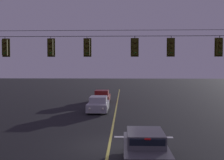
% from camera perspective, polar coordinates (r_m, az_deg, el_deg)
% --- Properties ---
extents(ground_plane, '(180.00, 180.00, 0.00)m').
position_cam_1_polar(ground_plane, '(15.32, -0.56, -12.87)').
color(ground_plane, black).
extents(lane_centre_stripe, '(0.14, 60.00, 0.01)m').
position_cam_1_polar(lane_centre_stripe, '(23.78, 0.48, -7.32)').
color(lane_centre_stripe, '#D1C64C').
rests_on(lane_centre_stripe, ground).
extents(stop_bar_paint, '(3.40, 0.36, 0.01)m').
position_cam_1_polar(stop_bar_paint, '(17.34, 6.19, -11.04)').
color(stop_bar_paint, silver).
rests_on(stop_bar_paint, ground).
extents(signal_span_assembly, '(20.30, 0.32, 7.31)m').
position_cam_1_polar(signal_span_assembly, '(17.43, -0.13, 1.69)').
color(signal_span_assembly, '#423021').
rests_on(signal_span_assembly, ground).
extents(traffic_light_leftmost, '(0.48, 0.41, 1.22)m').
position_cam_1_polar(traffic_light_leftmost, '(18.86, -20.20, 6.00)').
color(traffic_light_leftmost, black).
extents(traffic_light_left_inner, '(0.48, 0.41, 1.22)m').
position_cam_1_polar(traffic_light_left_inner, '(17.98, -11.95, 6.28)').
color(traffic_light_left_inner, black).
extents(traffic_light_centre, '(0.48, 0.41, 1.22)m').
position_cam_1_polar(traffic_light_centre, '(17.57, -4.89, 6.41)').
color(traffic_light_centre, black).
extents(traffic_light_right_inner, '(0.48, 0.41, 1.22)m').
position_cam_1_polar(traffic_light_right_inner, '(17.45, 4.48, 6.44)').
color(traffic_light_right_inner, black).
extents(traffic_light_rightmost, '(0.48, 0.41, 1.22)m').
position_cam_1_polar(traffic_light_rightmost, '(17.66, 11.52, 6.35)').
color(traffic_light_rightmost, black).
extents(traffic_light_far_right, '(0.48, 0.41, 1.22)m').
position_cam_1_polar(traffic_light_far_right, '(18.33, 20.31, 6.10)').
color(traffic_light_far_right, black).
extents(car_waiting_near_lane, '(1.80, 4.33, 1.39)m').
position_cam_1_polar(car_waiting_near_lane, '(12.70, 6.49, -13.10)').
color(car_waiting_near_lane, '#4C4C51').
rests_on(car_waiting_near_lane, ground).
extents(car_oncoming_lead, '(1.80, 4.42, 1.39)m').
position_cam_1_polar(car_oncoming_lead, '(26.79, -2.68, -4.81)').
color(car_oncoming_lead, '#A5A5AD').
rests_on(car_oncoming_lead, ground).
extents(car_oncoming_trailing, '(1.80, 4.42, 1.39)m').
position_cam_1_polar(car_oncoming_trailing, '(33.75, -2.00, -3.29)').
color(car_oncoming_trailing, maroon).
rests_on(car_oncoming_trailing, ground).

